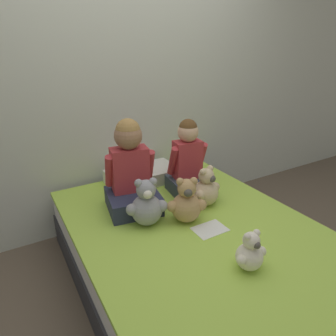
{
  "coord_description": "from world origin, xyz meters",
  "views": [
    {
      "loc": [
        -0.98,
        -1.35,
        1.55
      ],
      "look_at": [
        0.0,
        0.34,
        0.74
      ],
      "focal_mm": 32.0,
      "sensor_mm": 36.0,
      "label": 1
    }
  ],
  "objects_px": {
    "teddy_bear_at_foot_of_bed": "(250,253)",
    "pillow_at_headboard": "(143,176)",
    "child_on_right": "(188,164)",
    "child_on_left": "(131,172)",
    "teddy_bear_held_by_left_child": "(147,205)",
    "sign_card": "(210,229)",
    "teddy_bear_held_by_right_child": "(206,189)",
    "bed": "(193,254)",
    "teddy_bear_between_children": "(186,203)"
  },
  "relations": [
    {
      "from": "teddy_bear_held_by_right_child",
      "to": "teddy_bear_at_foot_of_bed",
      "type": "distance_m",
      "value": 0.69
    },
    {
      "from": "teddy_bear_between_children",
      "to": "sign_card",
      "type": "xyz_separation_m",
      "value": [
        0.07,
        -0.17,
        -0.13
      ]
    },
    {
      "from": "teddy_bear_held_by_right_child",
      "to": "pillow_at_headboard",
      "type": "bearing_deg",
      "value": 94.49
    },
    {
      "from": "bed",
      "to": "teddy_bear_held_by_left_child",
      "type": "bearing_deg",
      "value": 146.45
    },
    {
      "from": "child_on_left",
      "to": "teddy_bear_at_foot_of_bed",
      "type": "bearing_deg",
      "value": -63.59
    },
    {
      "from": "bed",
      "to": "sign_card",
      "type": "relative_size",
      "value": 9.19
    },
    {
      "from": "teddy_bear_held_by_left_child",
      "to": "pillow_at_headboard",
      "type": "distance_m",
      "value": 0.66
    },
    {
      "from": "child_on_left",
      "to": "pillow_at_headboard",
      "type": "distance_m",
      "value": 0.48
    },
    {
      "from": "bed",
      "to": "teddy_bear_held_by_left_child",
      "type": "xyz_separation_m",
      "value": [
        -0.26,
        0.17,
        0.37
      ]
    },
    {
      "from": "bed",
      "to": "child_on_right",
      "type": "xyz_separation_m",
      "value": [
        0.23,
        0.42,
        0.47
      ]
    },
    {
      "from": "child_on_right",
      "to": "teddy_bear_held_by_left_child",
      "type": "height_order",
      "value": "child_on_right"
    },
    {
      "from": "child_on_left",
      "to": "teddy_bear_between_children",
      "type": "height_order",
      "value": "child_on_left"
    },
    {
      "from": "teddy_bear_held_by_right_child",
      "to": "sign_card",
      "type": "height_order",
      "value": "teddy_bear_held_by_right_child"
    },
    {
      "from": "teddy_bear_held_by_left_child",
      "to": "sign_card",
      "type": "distance_m",
      "value": 0.43
    },
    {
      "from": "pillow_at_headboard",
      "to": "sign_card",
      "type": "xyz_separation_m",
      "value": [
        0.06,
        -0.86,
        -0.05
      ]
    },
    {
      "from": "bed",
      "to": "teddy_bear_at_foot_of_bed",
      "type": "height_order",
      "value": "teddy_bear_at_foot_of_bed"
    },
    {
      "from": "bed",
      "to": "teddy_bear_held_by_right_child",
      "type": "distance_m",
      "value": 0.46
    },
    {
      "from": "teddy_bear_at_foot_of_bed",
      "to": "pillow_at_headboard",
      "type": "height_order",
      "value": "teddy_bear_at_foot_of_bed"
    },
    {
      "from": "child_on_left",
      "to": "teddy_bear_held_by_right_child",
      "type": "relative_size",
      "value": 2.18
    },
    {
      "from": "teddy_bear_held_by_left_child",
      "to": "teddy_bear_at_foot_of_bed",
      "type": "height_order",
      "value": "teddy_bear_held_by_left_child"
    },
    {
      "from": "pillow_at_headboard",
      "to": "sign_card",
      "type": "distance_m",
      "value": 0.87
    },
    {
      "from": "child_on_right",
      "to": "teddy_bear_held_by_left_child",
      "type": "xyz_separation_m",
      "value": [
        -0.49,
        -0.25,
        -0.1
      ]
    },
    {
      "from": "teddy_bear_held_by_right_child",
      "to": "pillow_at_headboard",
      "type": "xyz_separation_m",
      "value": [
        -0.22,
        0.59,
        -0.07
      ]
    },
    {
      "from": "child_on_right",
      "to": "child_on_left",
      "type": "bearing_deg",
      "value": -173.57
    },
    {
      "from": "bed",
      "to": "teddy_bear_between_children",
      "type": "relative_size",
      "value": 6.16
    },
    {
      "from": "pillow_at_headboard",
      "to": "teddy_bear_held_by_left_child",
      "type": "bearing_deg",
      "value": -113.25
    },
    {
      "from": "child_on_right",
      "to": "teddy_bear_held_by_left_child",
      "type": "relative_size",
      "value": 1.81
    },
    {
      "from": "teddy_bear_between_children",
      "to": "teddy_bear_held_by_left_child",
      "type": "bearing_deg",
      "value": -178.36
    },
    {
      "from": "child_on_right",
      "to": "pillow_at_headboard",
      "type": "bearing_deg",
      "value": 129.61
    },
    {
      "from": "bed",
      "to": "teddy_bear_between_children",
      "type": "bearing_deg",
      "value": 103.72
    },
    {
      "from": "child_on_right",
      "to": "teddy_bear_held_by_right_child",
      "type": "distance_m",
      "value": 0.26
    },
    {
      "from": "teddy_bear_held_by_left_child",
      "to": "sign_card",
      "type": "bearing_deg",
      "value": -24.11
    },
    {
      "from": "child_on_right",
      "to": "teddy_bear_held_by_right_child",
      "type": "bearing_deg",
      "value": -83.99
    },
    {
      "from": "teddy_bear_held_by_right_child",
      "to": "child_on_left",
      "type": "bearing_deg",
      "value": 136.95
    },
    {
      "from": "teddy_bear_at_foot_of_bed",
      "to": "teddy_bear_held_by_left_child",
      "type": "bearing_deg",
      "value": 112.87
    },
    {
      "from": "teddy_bear_between_children",
      "to": "pillow_at_headboard",
      "type": "distance_m",
      "value": 0.7
    },
    {
      "from": "sign_card",
      "to": "child_on_left",
      "type": "bearing_deg",
      "value": 120.82
    },
    {
      "from": "sign_card",
      "to": "teddy_bear_between_children",
      "type": "bearing_deg",
      "value": 113.94
    },
    {
      "from": "child_on_left",
      "to": "teddy_bear_held_by_right_child",
      "type": "distance_m",
      "value": 0.55
    },
    {
      "from": "child_on_left",
      "to": "child_on_right",
      "type": "bearing_deg",
      "value": 9.75
    },
    {
      "from": "teddy_bear_at_foot_of_bed",
      "to": "teddy_bear_held_by_right_child",
      "type": "bearing_deg",
      "value": 72.41
    },
    {
      "from": "bed",
      "to": "child_on_right",
      "type": "relative_size",
      "value": 3.3
    },
    {
      "from": "sign_card",
      "to": "teddy_bear_held_by_left_child",
      "type": "bearing_deg",
      "value": 139.81
    },
    {
      "from": "child_on_right",
      "to": "pillow_at_headboard",
      "type": "height_order",
      "value": "child_on_right"
    },
    {
      "from": "bed",
      "to": "teddy_bear_held_by_right_child",
      "type": "xyz_separation_m",
      "value": [
        0.22,
        0.18,
        0.36
      ]
    },
    {
      "from": "child_on_right",
      "to": "teddy_bear_held_by_left_child",
      "type": "bearing_deg",
      "value": -146.22
    },
    {
      "from": "bed",
      "to": "child_on_left",
      "type": "height_order",
      "value": "child_on_left"
    },
    {
      "from": "bed",
      "to": "child_on_left",
      "type": "distance_m",
      "value": 0.7
    },
    {
      "from": "teddy_bear_at_foot_of_bed",
      "to": "pillow_at_headboard",
      "type": "bearing_deg",
      "value": 90.8
    },
    {
      "from": "teddy_bear_held_by_left_child",
      "to": "teddy_bear_held_by_right_child",
      "type": "xyz_separation_m",
      "value": [
        0.48,
        0.01,
        -0.01
      ]
    }
  ]
}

